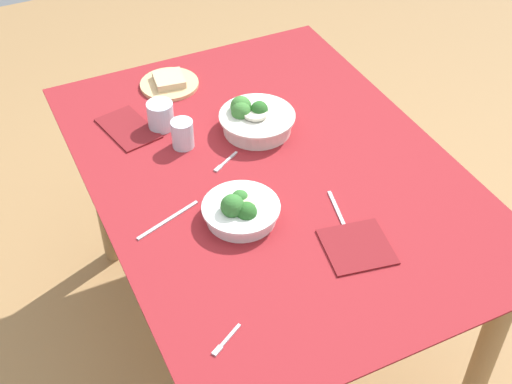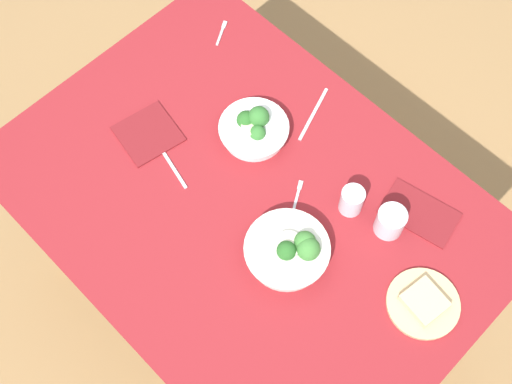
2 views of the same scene
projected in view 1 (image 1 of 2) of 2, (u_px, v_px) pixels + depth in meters
The scene contains 13 objects.
ground_plane at pixel (269, 329), 2.57m from camera, with size 6.00×6.00×0.00m, color #9E7547.
dining_table at pixel (272, 197), 2.13m from camera, with size 1.43×1.03×0.76m.
broccoli_bowl_far at pixel (241, 210), 1.88m from camera, with size 0.21×0.21×0.10m.
broccoli_bowl_near at pixel (254, 119), 2.18m from camera, with size 0.24×0.24×0.11m.
bread_side_plate at pixel (169, 83), 2.38m from camera, with size 0.20×0.20×0.04m.
water_glass_center at pixel (161, 115), 2.18m from camera, with size 0.08×0.08×0.09m, color silver.
water_glass_side at pixel (183, 134), 2.11m from camera, with size 0.07×0.07×0.09m, color silver.
fork_by_far_bowl at pixel (225, 162), 2.08m from camera, with size 0.06×0.10×0.00m.
fork_by_near_bowl at pixel (225, 341), 1.60m from camera, with size 0.06×0.09×0.00m.
table_knife_left at pixel (168, 220), 1.90m from camera, with size 0.21×0.01×0.00m, color #B7B7BC.
table_knife_right at pixel (339, 215), 1.91m from camera, with size 0.19×0.01×0.00m, color #B7B7BC.
napkin_folded_upper at pixel (357, 247), 1.82m from camera, with size 0.17×0.17×0.01m, color maroon.
napkin_folded_lower at pixel (128, 128), 2.20m from camera, with size 0.21×0.13×0.01m, color maroon.
Camera 1 is at (-1.40, 0.73, 2.09)m, focal length 49.09 mm.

